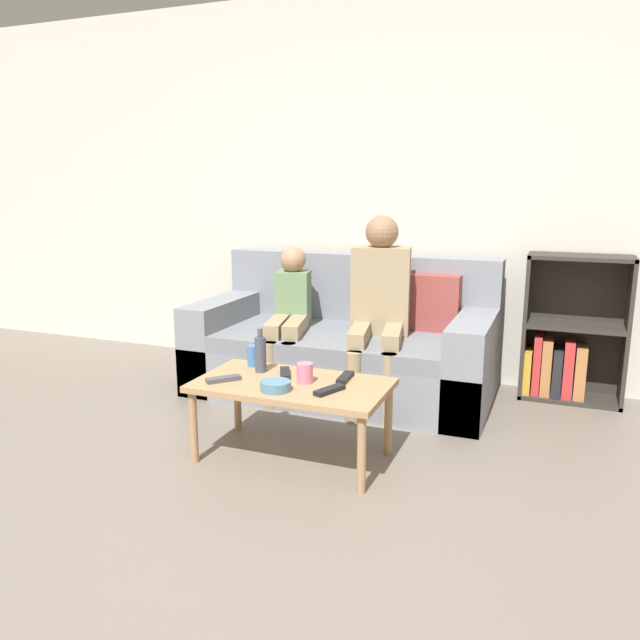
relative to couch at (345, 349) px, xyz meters
The scene contains 15 objects.
ground_plane 2.15m from the couch, 86.54° to the right, with size 22.00×22.00×0.00m, color #70665B.
wall_back 1.16m from the couch, 76.57° to the left, with size 12.00×0.06×2.60m.
couch is the anchor object (origin of this frame).
bookshelf 1.40m from the couch, 15.95° to the left, with size 0.61×0.28×0.91m.
coffee_table 1.08m from the couch, 84.60° to the right, with size 0.94×0.52×0.39m.
person_adult 0.46m from the couch, 19.88° to the right, with size 0.43×0.68×1.15m.
person_child 0.43m from the couch, 156.24° to the right, with size 0.35×0.66×0.93m.
cup_near 1.07m from the couch, 81.26° to the right, with size 0.08×0.08×0.10m.
cup_far 0.92m from the couch, 102.70° to the right, with size 0.07×0.07×0.11m.
tv_remote_0 1.19m from the couch, 74.17° to the right, with size 0.11×0.18×0.02m.
tv_remote_1 0.99m from the couch, 88.63° to the right, with size 0.12×0.17×0.02m.
tv_remote_2 1.20m from the couch, 100.43° to the right, with size 0.15×0.16×0.02m.
tv_remote_3 1.00m from the couch, 70.63° to the right, with size 0.06×0.17×0.02m.
snack_bowl 1.22m from the couch, 86.21° to the right, with size 0.14×0.14×0.05m.
bottle 1.00m from the couch, 96.97° to the right, with size 0.06×0.06×0.23m.
Camera 1 is at (1.16, -1.58, 1.34)m, focal length 35.00 mm.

